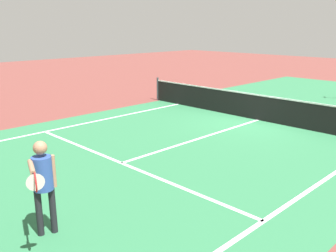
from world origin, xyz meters
TOP-DOWN VIEW (x-y plane):
  - ground_plane at (0.00, 0.00)m, footprint 60.00×60.00m
  - court_surface_inbounds at (0.00, 0.00)m, footprint 10.62×24.40m
  - line_sideline_left at (-4.11, -5.95)m, footprint 0.10×11.89m
  - line_sideline_right at (4.11, -5.95)m, footprint 0.10×11.89m
  - line_service_near at (0.00, -6.40)m, footprint 8.22×0.10m
  - line_center_service at (0.00, -3.20)m, footprint 0.10×6.40m
  - net at (0.00, 0.00)m, footprint 10.97×0.09m
  - player_near at (1.78, -9.35)m, footprint 1.08×0.79m

SIDE VIEW (x-z plane):
  - ground_plane at x=0.00m, z-range 0.00..0.00m
  - court_surface_inbounds at x=0.00m, z-range 0.00..0.00m
  - line_sideline_left at x=-4.11m, z-range 0.00..0.01m
  - line_sideline_right at x=4.11m, z-range 0.00..0.01m
  - line_service_near at x=0.00m, z-range 0.00..0.01m
  - line_center_service at x=0.00m, z-range 0.00..0.01m
  - net at x=0.00m, z-range -0.04..1.03m
  - player_near at x=1.78m, z-range 0.20..1.83m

